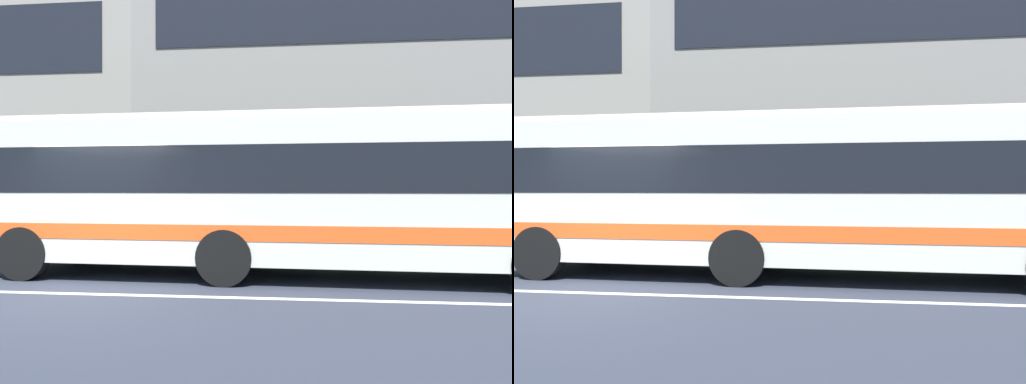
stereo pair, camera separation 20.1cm
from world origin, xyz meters
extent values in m
plane|color=#2D323E|center=(0.00, 0.00, 0.00)|extent=(160.00, 160.00, 0.00)
cube|color=silver|center=(0.00, 0.00, 0.00)|extent=(60.00, 0.16, 0.01)
cube|color=#3A6634|center=(0.34, 5.48, 0.40)|extent=(17.67, 1.10, 0.80)
cube|color=gray|center=(8.43, 14.27, 6.57)|extent=(21.24, 11.45, 13.13)
cube|color=beige|center=(3.04, 2.11, 1.67)|extent=(11.14, 3.02, 2.63)
cube|color=black|center=(3.04, 2.11, 2.06)|extent=(10.48, 3.01, 0.84)
cube|color=#EB501B|center=(3.04, 2.11, 0.94)|extent=(10.93, 3.03, 0.28)
cube|color=beige|center=(3.04, 2.11, 3.04)|extent=(10.69, 2.59, 0.12)
cylinder|color=black|center=(7.60, 3.12, 0.50)|extent=(1.01, 0.32, 1.00)
cylinder|color=black|center=(2.40, 3.32, 0.50)|extent=(1.01, 0.32, 1.00)
cylinder|color=black|center=(2.31, 0.94, 0.50)|extent=(1.01, 0.32, 1.00)
cylinder|color=black|center=(-1.44, 3.47, 0.50)|extent=(1.01, 0.32, 1.00)
cylinder|color=black|center=(-1.53, 1.10, 0.50)|extent=(1.01, 0.32, 1.00)
camera|label=1|loc=(3.92, -8.04, 1.73)|focal=36.44mm
camera|label=2|loc=(4.12, -8.01, 1.73)|focal=36.44mm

